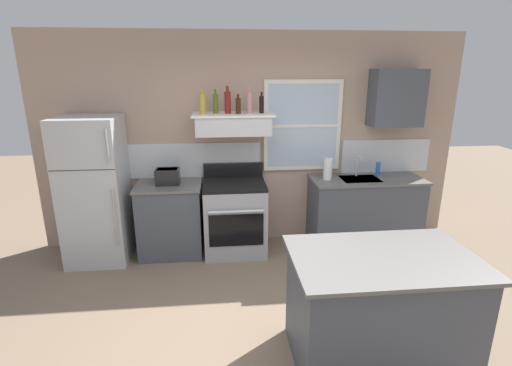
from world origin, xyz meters
TOP-DOWN VIEW (x-y plane):
  - ground_plane at (0.00, 0.00)m, footprint 16.00×16.00m
  - back_wall at (0.03, 2.23)m, footprint 5.40×0.11m
  - refrigerator at (-1.90, 1.84)m, footprint 0.70×0.72m
  - counter_left_of_stove at (-1.05, 1.90)m, footprint 0.79×0.63m
  - toaster at (-1.05, 1.89)m, footprint 0.30×0.20m
  - stove_range at (-0.25, 1.86)m, footprint 0.76×0.69m
  - range_hood_shelf at (-0.25, 1.96)m, footprint 0.96×0.52m
  - bottle_champagne_gold_foil at (-0.60, 1.91)m, footprint 0.08×0.08m
  - bottle_olive_oil_square at (-0.45, 1.98)m, footprint 0.06×0.06m
  - bottle_red_label_wine at (-0.31, 1.94)m, footprint 0.07×0.07m
  - bottle_brown_stout at (-0.19, 1.92)m, footprint 0.06×0.06m
  - bottle_rose_pink at (-0.05, 1.97)m, footprint 0.07×0.07m
  - bottle_balsamic_dark at (0.09, 1.94)m, footprint 0.06×0.06m
  - counter_right_with_sink at (1.45, 1.90)m, footprint 1.43×0.63m
  - sink_faucet at (1.35, 2.00)m, footprint 0.03×0.17m
  - paper_towel_roll at (0.93, 1.90)m, footprint 0.11×0.11m
  - dish_soap_bottle at (1.63, 2.00)m, footprint 0.06×0.06m
  - kitchen_island at (0.78, -0.16)m, footprint 1.40×0.90m
  - upper_cabinet_right at (1.80, 2.04)m, footprint 0.64×0.32m

SIDE VIEW (x-z plane):
  - ground_plane at x=0.00m, z-range 0.00..0.00m
  - counter_left_of_stove at x=-1.05m, z-range 0.00..0.91m
  - counter_right_with_sink at x=1.45m, z-range 0.00..0.91m
  - kitchen_island at x=0.78m, z-range 0.00..0.91m
  - stove_range at x=-0.25m, z-range -0.08..1.01m
  - refrigerator at x=-1.90m, z-range 0.00..1.74m
  - dish_soap_bottle at x=1.63m, z-range 0.91..1.09m
  - toaster at x=-1.05m, z-range 0.91..1.10m
  - paper_towel_roll at x=0.93m, z-range 0.91..1.18m
  - sink_faucet at x=1.35m, z-range 0.94..1.22m
  - back_wall at x=0.03m, z-range 0.00..2.70m
  - range_hood_shelf at x=-0.25m, z-range 1.50..1.75m
  - bottle_brown_stout at x=-0.19m, z-range 1.73..1.95m
  - bottle_balsamic_dark at x=0.09m, z-range 1.73..1.97m
  - bottle_olive_oil_square at x=-0.45m, z-range 1.72..2.00m
  - bottle_champagne_gold_foil at x=-0.60m, z-range 1.72..2.01m
  - bottle_rose_pink at x=-0.05m, z-range 1.72..2.02m
  - bottle_red_label_wine at x=-0.31m, z-range 1.72..2.04m
  - upper_cabinet_right at x=1.80m, z-range 1.55..2.25m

